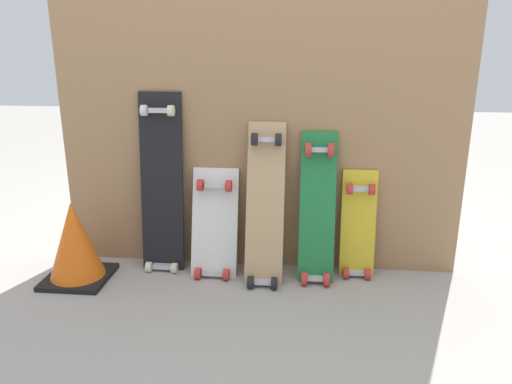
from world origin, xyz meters
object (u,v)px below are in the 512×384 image
object	(u,v)px
skateboard_natural	(265,211)
traffic_cone	(75,243)
skateboard_white	(214,229)
skateboard_yellow	(358,230)
skateboard_black	(162,190)
skateboard_green	(317,214)

from	to	relation	value
skateboard_natural	traffic_cone	world-z (taller)	skateboard_natural
skateboard_white	skateboard_yellow	bearing A→B (deg)	3.60
skateboard_white	skateboard_natural	xyz separation A→B (m)	(0.26, -0.03, 0.12)
skateboard_black	skateboard_natural	bearing A→B (deg)	-7.61
skateboard_yellow	traffic_cone	distance (m)	1.40
skateboard_white	skateboard_green	distance (m)	0.52
skateboard_white	traffic_cone	world-z (taller)	skateboard_white
skateboard_natural	skateboard_yellow	size ratio (longest dim) A/B	1.38
skateboard_natural	traffic_cone	distance (m)	0.94
traffic_cone	skateboard_white	bearing A→B (deg)	13.66
skateboard_black	skateboard_yellow	xyz separation A→B (m)	(0.99, 0.01, -0.18)
skateboard_natural	skateboard_green	distance (m)	0.26
skateboard_yellow	skateboard_green	bearing A→B (deg)	-166.26
skateboard_white	skateboard_green	size ratio (longest dim) A/B	0.76
skateboard_white	traffic_cone	bearing A→B (deg)	-166.34
skateboard_yellow	skateboard_white	bearing A→B (deg)	-176.40
skateboard_white	skateboard_yellow	xyz separation A→B (m)	(0.72, 0.05, 0.00)
skateboard_black	traffic_cone	world-z (taller)	skateboard_black
skateboard_green	skateboard_yellow	xyz separation A→B (m)	(0.21, 0.05, -0.10)
skateboard_black	traffic_cone	distance (m)	0.49
skateboard_green	skateboard_white	bearing A→B (deg)	179.41
skateboard_white	skateboard_yellow	distance (m)	0.72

